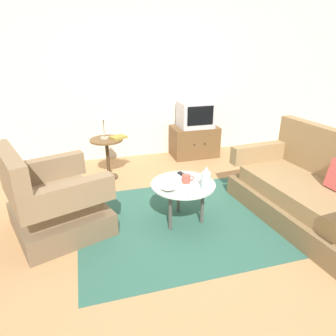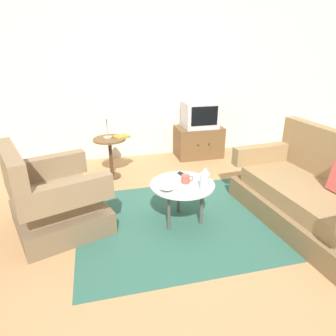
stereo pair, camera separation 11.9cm
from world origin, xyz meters
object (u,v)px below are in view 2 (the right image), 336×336
at_px(side_table, 110,150).
at_px(table_lamp, 106,113).
at_px(tv_stand, 198,142).
at_px(couch, 313,196).
at_px(mug, 186,179).
at_px(tv_remote_silver, 192,193).
at_px(vase, 205,179).
at_px(coffee_table, 182,188).
at_px(armchair, 53,201).
at_px(television, 200,115).
at_px(bowl, 167,189).
at_px(tv_remote_dark, 183,175).
at_px(book, 122,137).

relative_size(side_table, table_lamp, 1.32).
xyz_separation_m(side_table, tv_stand, (1.54, 0.56, -0.16)).
xyz_separation_m(couch, mug, (-1.33, 0.35, 0.19)).
distance_m(side_table, tv_remote_silver, 1.78).
relative_size(vase, mug, 1.77).
bearing_deg(vase, coffee_table, 136.07).
distance_m(armchair, mug, 1.40).
distance_m(side_table, television, 1.66).
relative_size(coffee_table, vase, 2.88).
height_order(couch, bowl, couch).
relative_size(television, tv_remote_silver, 3.28).
bearing_deg(coffee_table, tv_remote_dark, 70.93).
xyz_separation_m(vase, tv_remote_dark, (-0.11, 0.37, -0.10)).
bearing_deg(television, table_lamp, -161.67).
bearing_deg(table_lamp, bowl, -72.46).
bearing_deg(vase, book, 113.24).
relative_size(side_table, tv_remote_silver, 3.53).
bearing_deg(book, table_lamp, 146.05).
distance_m(armchair, vase, 1.59).
distance_m(television, book, 1.47).
bearing_deg(book, tv_stand, -4.16).
xyz_separation_m(television, vase, (-0.69, -2.11, -0.16)).
bearing_deg(side_table, vase, -61.70).
bearing_deg(tv_remote_silver, couch, 151.22).
height_order(armchair, vase, armchair).
bearing_deg(television, book, -158.36).
bearing_deg(book, couch, -69.20).
height_order(armchair, tv_stand, armchair).
distance_m(tv_stand, tv_remote_silver, 2.36).
relative_size(coffee_table, book, 2.70).
relative_size(side_table, vase, 2.49).
relative_size(mug, tv_remote_silver, 0.80).
bearing_deg(mug, television, 66.70).
xyz_separation_m(television, table_lamp, (-1.56, -0.52, 0.21)).
bearing_deg(couch, tv_stand, 7.38).
bearing_deg(coffee_table, side_table, 115.48).
xyz_separation_m(tv_stand, bowl, (-1.07, -2.08, 0.22)).
bearing_deg(tv_remote_dark, coffee_table, -36.31).
bearing_deg(bowl, coffee_table, 30.98).
bearing_deg(vase, tv_remote_silver, -157.08).
height_order(couch, book, couch).
distance_m(coffee_table, tv_stand, 2.15).
distance_m(television, mug, 2.10).
height_order(armchair, television, television).
bearing_deg(coffee_table, television, 65.88).
relative_size(side_table, television, 1.08).
bearing_deg(tv_remote_silver, television, -136.25).
xyz_separation_m(couch, vase, (-1.19, 0.16, 0.26)).
xyz_separation_m(tv_stand, vase, (-0.69, -2.13, 0.31)).
bearing_deg(vase, tv_stand, 72.11).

